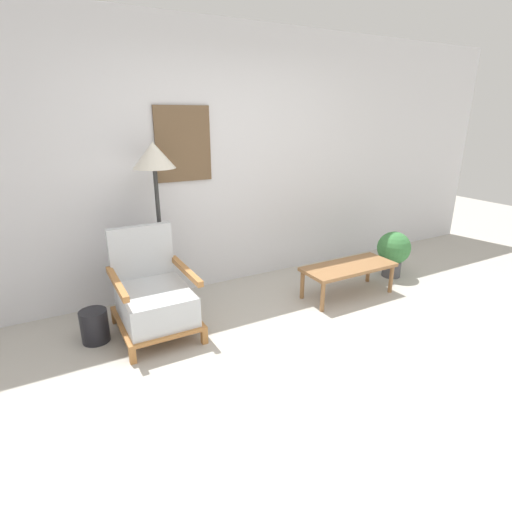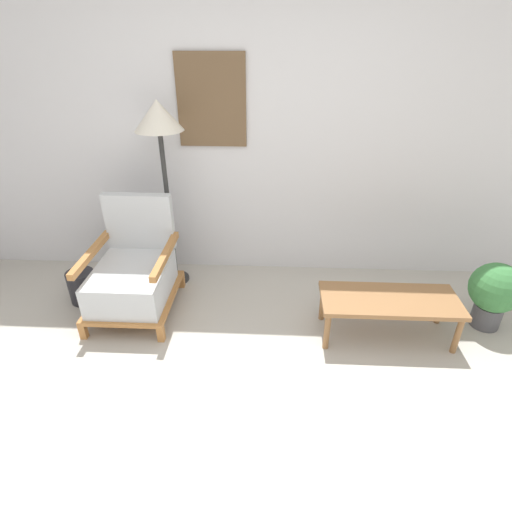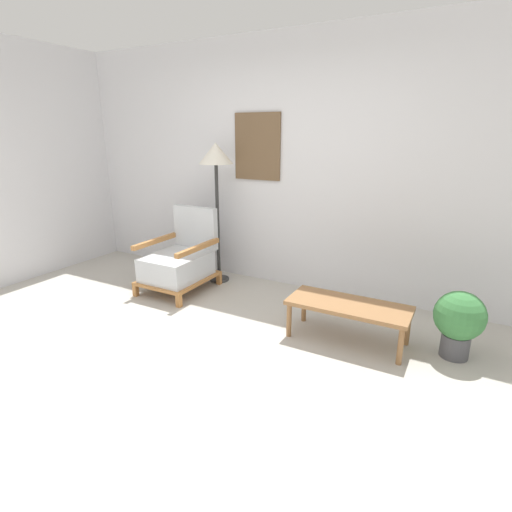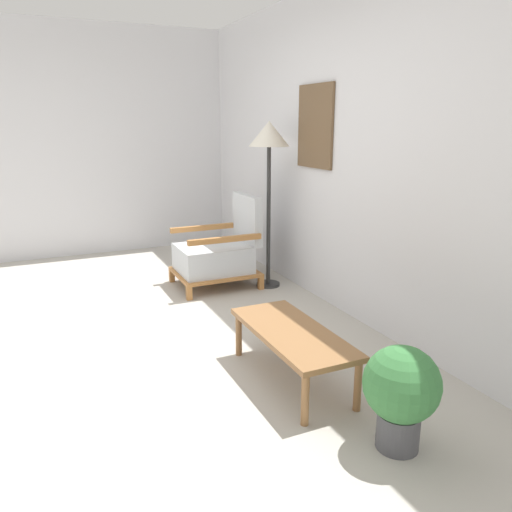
{
  "view_description": "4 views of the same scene",
  "coord_description": "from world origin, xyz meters",
  "px_view_note": "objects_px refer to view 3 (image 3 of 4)",
  "views": [
    {
      "loc": [
        -1.75,
        -1.88,
        1.82
      ],
      "look_at": [
        -0.02,
        1.26,
        0.55
      ],
      "focal_mm": 28.0,
      "sensor_mm": 36.0,
      "label": 1
    },
    {
      "loc": [
        0.12,
        -1.37,
        2.04
      ],
      "look_at": [
        -0.02,
        1.26,
        0.55
      ],
      "focal_mm": 28.0,
      "sensor_mm": 36.0,
      "label": 2
    },
    {
      "loc": [
        1.77,
        -1.99,
        1.7
      ],
      "look_at": [
        -0.02,
        1.26,
        0.55
      ],
      "focal_mm": 28.0,
      "sensor_mm": 36.0,
      "label": 3
    },
    {
      "loc": [
        3.49,
        -0.34,
        1.59
      ],
      "look_at": [
        -0.02,
        1.26,
        0.55
      ],
      "focal_mm": 35.0,
      "sensor_mm": 36.0,
      "label": 4
    }
  ],
  "objects_px": {
    "coffee_table": "(348,308)",
    "potted_plant": "(459,320)",
    "vase": "(152,268)",
    "armchair": "(180,261)",
    "floor_lamp": "(216,162)"
  },
  "relations": [
    {
      "from": "vase",
      "to": "potted_plant",
      "type": "relative_size",
      "value": 0.52
    },
    {
      "from": "armchair",
      "to": "coffee_table",
      "type": "distance_m",
      "value": 2.0
    },
    {
      "from": "floor_lamp",
      "to": "potted_plant",
      "type": "bearing_deg",
      "value": -11.68
    },
    {
      "from": "floor_lamp",
      "to": "armchair",
      "type": "bearing_deg",
      "value": -116.58
    },
    {
      "from": "floor_lamp",
      "to": "coffee_table",
      "type": "xyz_separation_m",
      "value": [
        1.77,
        -0.69,
        -1.09
      ]
    },
    {
      "from": "floor_lamp",
      "to": "vase",
      "type": "bearing_deg",
      "value": -152.92
    },
    {
      "from": "armchair",
      "to": "floor_lamp",
      "type": "height_order",
      "value": "floor_lamp"
    },
    {
      "from": "armchair",
      "to": "floor_lamp",
      "type": "xyz_separation_m",
      "value": [
        0.22,
        0.44,
        1.05
      ]
    },
    {
      "from": "coffee_table",
      "to": "potted_plant",
      "type": "relative_size",
      "value": 1.84
    },
    {
      "from": "armchair",
      "to": "vase",
      "type": "distance_m",
      "value": 0.54
    },
    {
      "from": "vase",
      "to": "floor_lamp",
      "type": "bearing_deg",
      "value": 27.08
    },
    {
      "from": "vase",
      "to": "coffee_table",
      "type": "bearing_deg",
      "value": -7.47
    },
    {
      "from": "coffee_table",
      "to": "vase",
      "type": "xyz_separation_m",
      "value": [
        -2.49,
        0.33,
        -0.16
      ]
    },
    {
      "from": "coffee_table",
      "to": "potted_plant",
      "type": "distance_m",
      "value": 0.84
    },
    {
      "from": "armchair",
      "to": "vase",
      "type": "xyz_separation_m",
      "value": [
        -0.5,
        0.08,
        -0.19
      ]
    }
  ]
}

